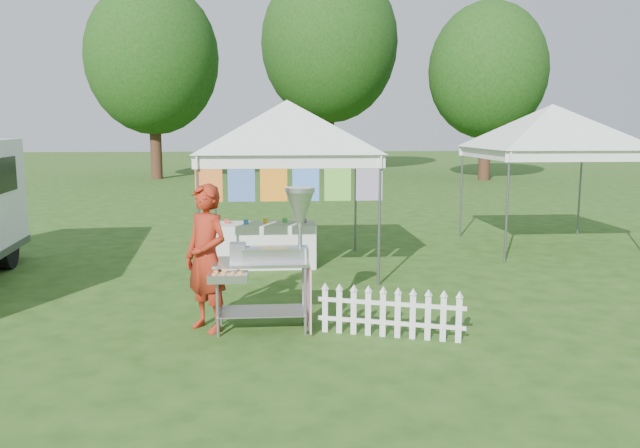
{
  "coord_description": "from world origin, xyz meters",
  "views": [
    {
      "loc": [
        -0.27,
        -7.61,
        2.52
      ],
      "look_at": [
        0.43,
        1.52,
        1.1
      ],
      "focal_mm": 35.0,
      "sensor_mm": 36.0,
      "label": 1
    }
  ],
  "objects": [
    {
      "name": "canopy_main",
      "position": [
        0.0,
        3.49,
        2.99
      ],
      "size": [
        4.24,
        4.24,
        3.45
      ],
      "color": "#59595E",
      "rests_on": "ground"
    },
    {
      "name": "picket_fence",
      "position": [
        1.13,
        -0.43,
        0.29
      ],
      "size": [
        1.72,
        0.59,
        0.56
      ],
      "rotation": [
        0.0,
        0.0,
        -0.32
      ],
      "color": "white",
      "rests_on": "ground"
    },
    {
      "name": "tree_right",
      "position": [
        10.0,
        22.0,
        5.18
      ],
      "size": [
        5.6,
        5.6,
        8.42
      ],
      "color": "#331C12",
      "rests_on": "ground"
    },
    {
      "name": "ground",
      "position": [
        0.0,
        0.0,
        0.0
      ],
      "size": [
        120.0,
        120.0,
        0.0
      ],
      "primitive_type": "plane",
      "color": "#234413",
      "rests_on": "ground"
    },
    {
      "name": "display_table",
      "position": [
        -0.4,
        3.61,
        0.4
      ],
      "size": [
        1.8,
        0.7,
        0.8
      ],
      "primitive_type": "cube",
      "color": "white",
      "rests_on": "ground"
    },
    {
      "name": "canopy_right",
      "position": [
        5.5,
        5.0,
        2.99
      ],
      "size": [
        4.24,
        4.24,
        3.45
      ],
      "color": "#59595E",
      "rests_on": "ground"
    },
    {
      "name": "vendor",
      "position": [
        -1.1,
        0.03,
        0.92
      ],
      "size": [
        0.79,
        0.78,
        1.84
      ],
      "primitive_type": "imported",
      "rotation": [
        0.0,
        0.0,
        -0.77
      ],
      "color": "maroon",
      "rests_on": "ground"
    },
    {
      "name": "donut_cart",
      "position": [
        -0.23,
        -0.03,
        1.05
      ],
      "size": [
        1.29,
        0.87,
        1.79
      ],
      "rotation": [
        0.0,
        0.0,
        -0.0
      ],
      "color": "gray",
      "rests_on": "ground"
    },
    {
      "name": "tree_left",
      "position": [
        -6.0,
        24.0,
        5.83
      ],
      "size": [
        6.4,
        6.4,
        9.53
      ],
      "color": "#331C12",
      "rests_on": "ground"
    },
    {
      "name": "tree_mid",
      "position": [
        3.0,
        28.0,
        7.14
      ],
      "size": [
        7.6,
        7.6,
        11.52
      ],
      "color": "#331C12",
      "rests_on": "ground"
    }
  ]
}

